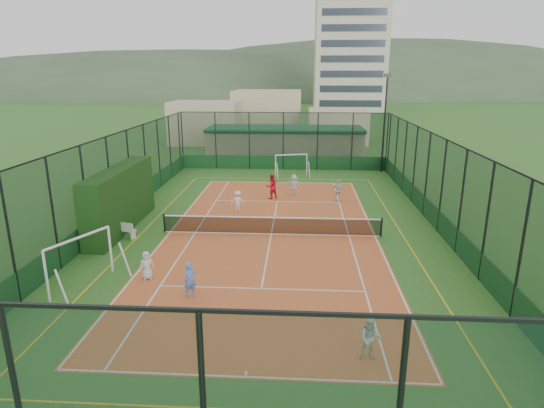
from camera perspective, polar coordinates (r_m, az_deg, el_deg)
The scene contains 20 objects.
ground at distance 24.33m, azimuth -0.09°, elevation -3.81°, with size 300.00×300.00×0.00m, color #326322.
court_slab at distance 24.33m, azimuth -0.09°, elevation -3.80°, with size 11.17×23.97×0.01m, color #B75128.
tennis_net at distance 24.16m, azimuth -0.09°, elevation -2.63°, with size 11.67×0.12×1.06m, color black, non-canonical shape.
perimeter_fence at distance 23.60m, azimuth -0.09°, elevation 1.90°, with size 18.12×34.12×5.00m, color black, non-canonical shape.
floodlight_ne at distance 40.29m, azimuth 13.92°, elevation 9.74°, with size 0.60×0.26×8.25m, color black, non-canonical shape.
clubhouse at distance 45.35m, azimuth 1.66°, elevation 7.63°, with size 15.20×7.20×3.15m, color tan, non-canonical shape.
apartment_tower at distance 105.57m, azimuth 9.79°, elevation 19.60°, with size 15.00×12.00×30.00m, color beige.
distant_hills at distance 173.03m, azimuth 3.09°, elevation 13.41°, with size 200.00×60.00×24.00m, color #384C33, non-canonical shape.
hedge_left at distance 26.14m, azimuth -18.49°, elevation 0.64°, with size 1.16×7.73×3.38m, color black.
white_bench at distance 25.04m, azimuth -18.36°, elevation -2.98°, with size 1.62×0.45×0.91m, color white, non-canonical shape.
futsal_goal_near at distance 19.84m, azimuth -22.88°, elevation -6.73°, with size 0.92×3.19×2.06m, color white, non-canonical shape.
futsal_goal_far at distance 37.88m, azimuth 2.43°, elevation 4.87°, with size 2.77×0.81×1.79m, color white, non-canonical shape.
child_near_left at distance 19.73m, azimuth -15.45°, elevation -7.42°, with size 0.59×0.39×1.22m, color silver.
child_near_mid at distance 17.86m, azimuth -10.24°, elevation -9.35°, with size 0.50×0.33×1.38m, color #5483EF.
child_near_right at distance 14.40m, azimuth 12.23°, elevation -16.20°, with size 0.67×0.52×1.38m, color silver.
child_far_left at distance 28.28m, azimuth -4.33°, elevation 0.40°, with size 0.83×0.48×1.28m, color silver.
child_far_right at distance 30.63m, azimuth 8.33°, elevation 1.70°, with size 0.87×0.36×1.48m, color silver.
child_far_back at distance 31.88m, azimuth 2.75°, elevation 2.44°, with size 1.38×0.44×1.49m, color white.
coach at distance 30.89m, azimuth -0.06°, elevation 2.21°, with size 0.83×0.65×1.70m, color red.
tennis_balls at distance 25.66m, azimuth 1.71°, elevation -2.64°, with size 3.66×1.18×0.07m.
Camera 1 is at (1.42, -22.82, 8.32)m, focal length 30.00 mm.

